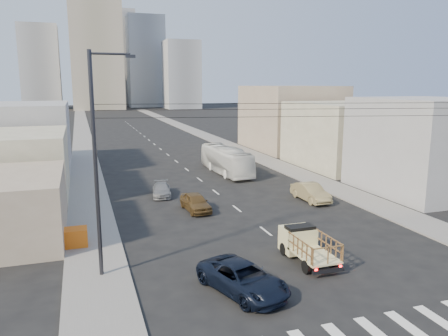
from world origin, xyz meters
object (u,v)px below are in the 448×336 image
sedan_brown (196,202)px  sedan_tan (311,192)px  navy_pickup (243,278)px  crate_stack (73,237)px  sedan_grey (162,190)px  flatbed_pickup (307,243)px  city_bus (226,160)px  streetlamp_left (97,160)px

sedan_brown → sedan_tan: size_ratio=0.91×
navy_pickup → crate_stack: (-8.15, 9.09, -0.05)m
sedan_brown → navy_pickup: bearing=-99.2°
sedan_grey → crate_stack: 13.69m
navy_pickup → crate_stack: 12.21m
flatbed_pickup → navy_pickup: bearing=-153.0°
sedan_tan → sedan_grey: bearing=153.2°
city_bus → sedan_brown: bearing=-120.1°
sedan_brown → sedan_grey: bearing=103.5°
flatbed_pickup → sedan_grey: (-5.37, 17.83, -0.51)m
streetlamp_left → navy_pickup: bearing=-32.4°
city_bus → sedan_grey: 12.27m
flatbed_pickup → crate_stack: (-13.13, 6.55, -0.40)m
city_bus → flatbed_pickup: bearing=-100.4°
navy_pickup → sedan_grey: size_ratio=1.32×
city_bus → streetlamp_left: bearing=-124.3°
navy_pickup → sedan_tan: (11.97, 14.46, 0.04)m
crate_stack → flatbed_pickup: bearing=-26.5°
navy_pickup → sedan_tan: bearing=31.5°
streetlamp_left → crate_stack: 7.75m
flatbed_pickup → streetlamp_left: 12.80m
flatbed_pickup → streetlamp_left: size_ratio=0.37×
flatbed_pickup → sedan_grey: 18.62m
sedan_tan → flatbed_pickup: bearing=-121.6°
streetlamp_left → sedan_grey: bearing=69.2°
crate_stack → streetlamp_left: bearing=-72.0°
crate_stack → sedan_tan: bearing=14.9°
flatbed_pickup → sedan_tan: size_ratio=0.93×
crate_stack → city_bus: bearing=49.0°
navy_pickup → sedan_brown: 14.72m
sedan_grey → sedan_tan: bearing=-16.8°
navy_pickup → streetlamp_left: bearing=128.8°
sedan_tan → sedan_grey: (-12.36, 5.91, -0.19)m
navy_pickup → sedan_tan: sedan_tan is taller
sedan_tan → navy_pickup: bearing=-130.9°
flatbed_pickup → navy_pickup: (-4.98, -2.54, -0.35)m
city_bus → sedan_tan: city_bus is taller
city_bus → crate_stack: (-16.88, -19.44, -0.86)m
navy_pickup → city_bus: city_bus is taller
sedan_brown → city_bus: bearing=58.3°
city_bus → streetlamp_left: size_ratio=0.93×
city_bus → sedan_grey: city_bus is taller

